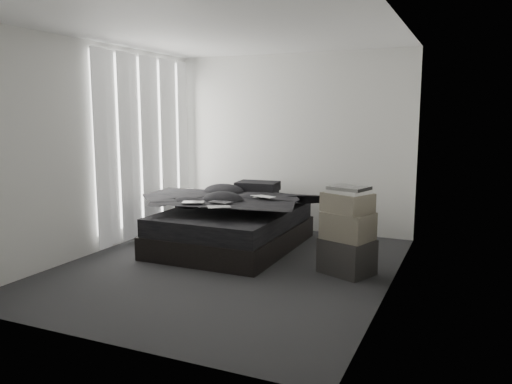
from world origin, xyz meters
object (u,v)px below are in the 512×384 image
at_px(bed, 232,237).
at_px(box_lower, 347,256).
at_px(laptop, 260,192).
at_px(side_stand, 186,210).

relative_size(bed, box_lower, 3.92).
xyz_separation_m(bed, laptop, (0.38, 0.05, 0.61)).
xyz_separation_m(laptop, box_lower, (1.25, -0.53, -0.56)).
xyz_separation_m(side_stand, box_lower, (2.73, -1.11, -0.11)).
height_order(bed, box_lower, box_lower).
bearing_deg(side_stand, bed, -30.10).
relative_size(side_stand, box_lower, 1.15).
bearing_deg(box_lower, side_stand, 157.82).
bearing_deg(box_lower, laptop, 157.25).
bearing_deg(laptop, box_lower, -4.63).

